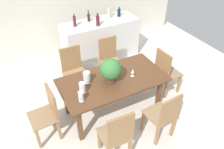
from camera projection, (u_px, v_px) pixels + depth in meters
ground_plane at (114, 111)px, 4.27m from camera, size 7.04×7.04×0.00m
back_wall at (62, 1)px, 5.32m from camera, size 6.40×0.10×2.60m
dining_table at (113, 83)px, 3.92m from camera, size 1.82×0.95×0.74m
chair_far_right at (110, 58)px, 4.79m from camera, size 0.44×0.46×0.96m
chair_head_end at (48, 112)px, 3.57m from camera, size 0.43×0.46×0.93m
chair_near_left at (117, 134)px, 3.18m from camera, size 0.45×0.44×0.99m
chair_far_left at (73, 68)px, 4.48m from camera, size 0.45×0.42×0.97m
chair_foot_end at (165, 70)px, 4.42m from camera, size 0.43×0.44×0.97m
chair_near_right at (164, 115)px, 3.51m from camera, size 0.44×0.46×0.94m
flower_centerpiece at (111, 70)px, 3.68m from camera, size 0.36×0.36×0.43m
crystal_vase_left at (81, 96)px, 3.37m from camera, size 0.08×0.08×0.18m
crystal_vase_center_near at (82, 87)px, 3.52m from camera, size 0.10×0.10×0.19m
crystal_vase_right at (87, 76)px, 3.72m from camera, size 0.12×0.12×0.21m
wine_glass at (133, 71)px, 3.87m from camera, size 0.06×0.06×0.15m
kitchen_counter at (101, 41)px, 5.46m from camera, size 1.79×0.64×0.99m
wine_bottle_green at (74, 21)px, 4.89m from camera, size 0.07×0.07×0.28m
wine_bottle_clear at (119, 13)px, 5.35m from camera, size 0.07×0.07×0.22m
wine_bottle_amber at (89, 17)px, 5.12m from camera, size 0.06×0.06×0.26m
wine_bottle_tall at (109, 13)px, 5.26m from camera, size 0.08×0.08×0.30m
wine_bottle_dark at (98, 21)px, 4.92m from camera, size 0.08×0.08×0.28m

